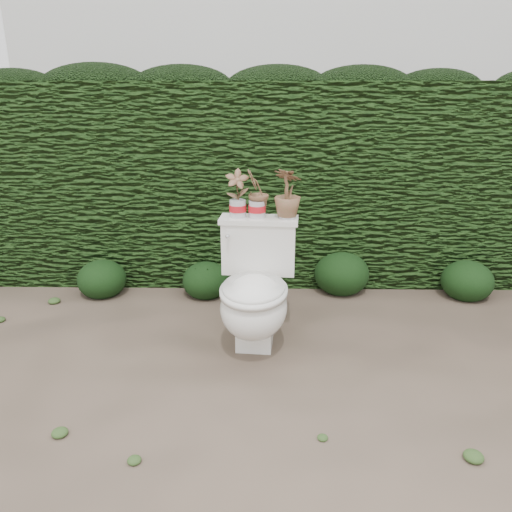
{
  "coord_description": "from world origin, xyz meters",
  "views": [
    {
      "loc": [
        -0.08,
        -2.64,
        1.6
      ],
      "look_at": [
        -0.12,
        0.34,
        0.55
      ],
      "focal_mm": 35.0,
      "sensor_mm": 36.0,
      "label": 1
    }
  ],
  "objects_px": {
    "toilet": "(255,293)",
    "potted_plant_right": "(288,195)",
    "potted_plant_left": "(238,195)",
    "potted_plant_center": "(257,195)"
  },
  "relations": [
    {
      "from": "toilet",
      "to": "potted_plant_center",
      "type": "bearing_deg",
      "value": 92.9
    },
    {
      "from": "toilet",
      "to": "potted_plant_right",
      "type": "height_order",
      "value": "potted_plant_right"
    },
    {
      "from": "potted_plant_center",
      "to": "potted_plant_right",
      "type": "distance_m",
      "value": 0.19
    },
    {
      "from": "potted_plant_left",
      "to": "potted_plant_center",
      "type": "relative_size",
      "value": 0.98
    },
    {
      "from": "potted_plant_center",
      "to": "potted_plant_left",
      "type": "bearing_deg",
      "value": -63.87
    },
    {
      "from": "toilet",
      "to": "potted_plant_left",
      "type": "height_order",
      "value": "potted_plant_left"
    },
    {
      "from": "toilet",
      "to": "potted_plant_left",
      "type": "relative_size",
      "value": 2.68
    },
    {
      "from": "toilet",
      "to": "potted_plant_left",
      "type": "distance_m",
      "value": 0.63
    },
    {
      "from": "toilet",
      "to": "potted_plant_center",
      "type": "relative_size",
      "value": 2.63
    },
    {
      "from": "toilet",
      "to": "potted_plant_right",
      "type": "relative_size",
      "value": 2.57
    }
  ]
}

